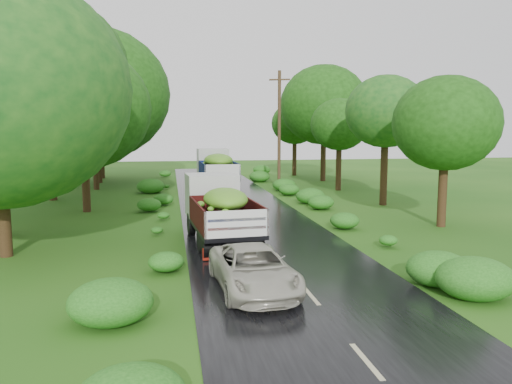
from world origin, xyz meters
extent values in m
plane|color=#194B10|center=(0.00, 0.00, 0.00)|extent=(120.00, 120.00, 0.00)
cube|color=black|center=(0.00, 5.00, 0.01)|extent=(6.50, 80.00, 0.02)
cube|color=#BFB78C|center=(0.00, -4.00, 0.02)|extent=(0.12, 1.60, 0.00)
cube|color=#BFB78C|center=(0.00, 0.00, 0.02)|extent=(0.12, 1.60, 0.00)
cube|color=#BFB78C|center=(0.00, 4.00, 0.02)|extent=(0.12, 1.60, 0.00)
cube|color=#BFB78C|center=(0.00, 8.00, 0.02)|extent=(0.12, 1.60, 0.00)
cube|color=#BFB78C|center=(0.00, 12.00, 0.02)|extent=(0.12, 1.60, 0.00)
cube|color=#BFB78C|center=(0.00, 16.00, 0.02)|extent=(0.12, 1.60, 0.00)
cube|color=#BFB78C|center=(0.00, 20.00, 0.02)|extent=(0.12, 1.60, 0.00)
cube|color=#BFB78C|center=(0.00, 24.00, 0.02)|extent=(0.12, 1.60, 0.00)
cube|color=#BFB78C|center=(0.00, 28.00, 0.02)|extent=(0.12, 1.60, 0.00)
cube|color=#BFB78C|center=(0.00, 32.00, 0.02)|extent=(0.12, 1.60, 0.00)
cube|color=#BFB78C|center=(0.00, 36.00, 0.02)|extent=(0.12, 1.60, 0.00)
cube|color=#BFB78C|center=(0.00, 40.00, 0.02)|extent=(0.12, 1.60, 0.00)
cube|color=black|center=(-1.82, 6.72, 0.64)|extent=(2.12, 5.63, 0.27)
cylinder|color=black|center=(-2.92, 8.64, 0.49)|extent=(0.35, 1.00, 0.98)
cylinder|color=black|center=(-1.03, 8.79, 0.49)|extent=(0.35, 1.00, 0.98)
cylinder|color=black|center=(-2.66, 5.40, 0.49)|extent=(0.35, 1.00, 0.98)
cylinder|color=black|center=(-0.77, 5.55, 0.49)|extent=(0.35, 1.00, 0.98)
cylinder|color=black|center=(-2.58, 4.40, 0.49)|extent=(0.35, 1.00, 0.98)
cylinder|color=black|center=(-0.69, 4.55, 0.49)|extent=(0.35, 1.00, 0.98)
cube|color=maroon|center=(-2.56, 4.07, 0.27)|extent=(0.33, 0.07, 0.44)
cube|color=maroon|center=(-0.66, 4.22, 0.27)|extent=(0.33, 0.07, 0.44)
cube|color=silver|center=(-1.99, 8.92, 1.70)|extent=(2.30, 2.02, 1.86)
cube|color=black|center=(-1.73, 5.70, 0.85)|extent=(2.58, 4.37, 0.16)
cube|color=#430F0C|center=(-2.82, 5.61, 1.39)|extent=(0.41, 4.20, 0.93)
cube|color=#430F0C|center=(-0.65, 5.78, 1.39)|extent=(0.41, 4.20, 0.93)
cube|color=#430F0C|center=(-1.90, 7.76, 1.39)|extent=(2.25, 0.26, 0.93)
cube|color=silver|center=(-1.57, 3.64, 1.39)|extent=(2.25, 0.26, 0.93)
ellipsoid|color=#377F17|center=(-1.73, 5.70, 1.98)|extent=(2.17, 3.67, 0.98)
cube|color=black|center=(-0.25, 25.55, 0.72)|extent=(2.12, 6.33, 0.31)
cylinder|color=black|center=(-1.40, 27.80, 0.56)|extent=(0.35, 1.12, 1.11)
cylinder|color=black|center=(0.76, 27.86, 0.56)|extent=(0.35, 1.12, 1.11)
cylinder|color=black|center=(-1.29, 24.09, 0.56)|extent=(0.35, 1.12, 1.11)
cylinder|color=black|center=(0.87, 24.16, 0.56)|extent=(0.35, 1.12, 1.11)
cylinder|color=black|center=(-1.25, 22.95, 0.56)|extent=(0.35, 1.12, 1.11)
cylinder|color=black|center=(0.91, 23.02, 0.56)|extent=(0.35, 1.12, 1.11)
cube|color=maroon|center=(-1.24, 22.57, 0.31)|extent=(0.38, 0.06, 0.50)
cube|color=maroon|center=(0.92, 22.64, 0.31)|extent=(0.38, 0.06, 0.50)
cube|color=silver|center=(-0.33, 28.06, 1.94)|extent=(2.53, 2.19, 2.12)
cube|color=black|center=(-0.21, 24.38, 0.97)|extent=(2.71, 4.87, 0.18)
cube|color=navy|center=(-1.45, 24.34, 1.59)|extent=(0.24, 4.79, 1.06)
cube|color=navy|center=(1.02, 24.42, 1.59)|extent=(0.24, 4.79, 1.06)
cube|color=navy|center=(-0.29, 26.73, 1.59)|extent=(2.57, 0.17, 1.06)
cube|color=silver|center=(-0.14, 22.03, 1.59)|extent=(2.57, 0.17, 1.06)
ellipsoid|color=#377F17|center=(-0.21, 24.38, 2.25)|extent=(2.28, 4.09, 1.11)
imported|color=#BAB7A5|center=(-1.49, 0.72, 0.64)|extent=(2.33, 4.55, 1.23)
cylinder|color=#382616|center=(4.42, 24.27, 4.47)|extent=(0.32, 0.32, 8.93)
cube|color=#382616|center=(4.42, 24.27, 8.26)|extent=(1.49, 0.68, 0.11)
cylinder|color=black|center=(-9.70, 6.05, 3.38)|extent=(0.44, 0.44, 6.76)
cylinder|color=black|center=(-8.41, 15.82, 3.25)|extent=(0.44, 0.44, 6.50)
ellipsoid|color=#143E0B|center=(-8.41, 15.82, 5.72)|extent=(3.85, 3.85, 3.46)
cylinder|color=black|center=(-11.32, 20.98, 4.76)|extent=(0.51, 0.51, 9.51)
ellipsoid|color=#143E0B|center=(-11.32, 20.98, 8.37)|extent=(4.50, 4.50, 4.05)
cylinder|color=black|center=(-9.36, 26.43, 3.17)|extent=(0.43, 0.43, 6.35)
ellipsoid|color=#143E0B|center=(-9.36, 26.43, 5.59)|extent=(3.86, 3.86, 3.47)
cylinder|color=black|center=(-9.79, 31.32, 4.28)|extent=(0.49, 0.49, 8.56)
ellipsoid|color=#143E0B|center=(-9.79, 31.32, 7.53)|extent=(4.96, 4.96, 4.47)
cylinder|color=black|center=(-10.08, 35.38, 4.22)|extent=(0.48, 0.48, 8.43)
ellipsoid|color=#143E0B|center=(-10.08, 35.38, 7.42)|extent=(4.57, 4.57, 4.12)
cylinder|color=black|center=(8.83, 8.54, 2.76)|extent=(0.41, 0.41, 5.53)
ellipsoid|color=#124A17|center=(8.83, 8.54, 4.86)|extent=(3.13, 3.13, 2.82)
cylinder|color=black|center=(8.94, 15.36, 3.20)|extent=(0.43, 0.43, 6.41)
ellipsoid|color=#124A17|center=(8.94, 15.36, 5.64)|extent=(3.10, 3.10, 2.79)
cylinder|color=black|center=(8.69, 22.87, 2.80)|extent=(0.41, 0.41, 5.61)
ellipsoid|color=#124A17|center=(8.69, 22.87, 4.93)|extent=(2.94, 2.94, 2.64)
cylinder|color=black|center=(9.59, 29.62, 3.80)|extent=(0.46, 0.46, 7.60)
ellipsoid|color=#124A17|center=(9.59, 29.62, 6.69)|extent=(3.93, 3.93, 3.54)
cylinder|color=black|center=(8.38, 35.19, 2.93)|extent=(0.42, 0.42, 5.86)
ellipsoid|color=#124A17|center=(8.38, 35.19, 5.15)|extent=(3.03, 3.03, 2.73)
camera|label=1|loc=(-3.75, -12.89, 4.60)|focal=35.00mm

